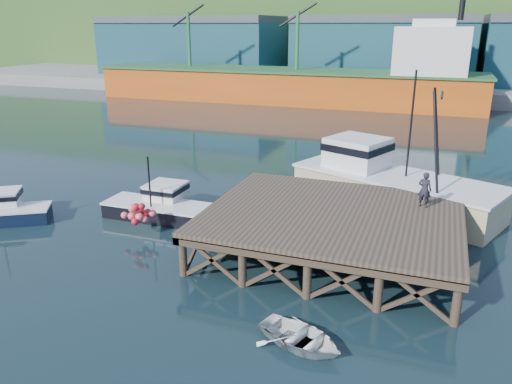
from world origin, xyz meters
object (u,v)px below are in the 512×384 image
at_px(dinghy, 300,337).
at_px(dockworker, 425,190).
at_px(boat_black, 159,205).
at_px(trawler, 391,181).
at_px(boat_navy, 3,211).

bearing_deg(dinghy, dockworker, 1.21).
bearing_deg(dockworker, boat_black, 16.23).
bearing_deg(boat_black, dinghy, -39.96).
bearing_deg(dinghy, trawler, 14.63).
distance_m(boat_black, dockworker, 14.76).
distance_m(boat_black, dinghy, 14.43).
relative_size(trawler, dinghy, 4.10).
relative_size(boat_navy, dinghy, 1.66).
xyz_separation_m(boat_navy, trawler, (20.48, 9.91, 1.07)).
distance_m(dinghy, dockworker, 11.09).
bearing_deg(trawler, dockworker, -45.72).
bearing_deg(boat_black, dockworker, 3.60).
xyz_separation_m(trawler, dinghy, (-1.40, -15.34, -1.38)).
height_order(boat_navy, boat_black, boat_black).
distance_m(trawler, dockworker, 5.68).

